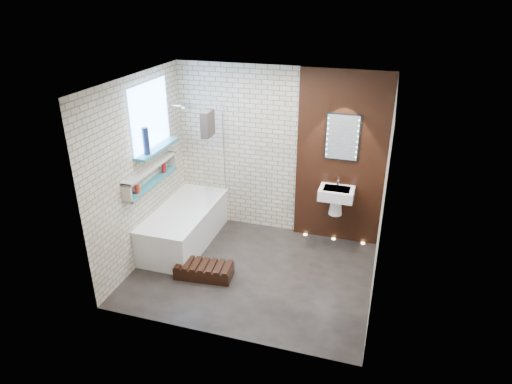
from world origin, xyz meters
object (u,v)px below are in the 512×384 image
(washbasin, at_px, (336,197))
(bathtub, at_px, (185,225))
(walnut_step, at_px, (204,271))
(bath_screen, at_px, (215,157))
(led_mirror, at_px, (342,137))

(washbasin, bearing_deg, bathtub, -163.99)
(washbasin, xyz_separation_m, walnut_step, (-1.55, -1.37, -0.70))
(bathtub, relative_size, walnut_step, 2.27)
(walnut_step, bearing_deg, washbasin, 41.56)
(bathtub, xyz_separation_m, bath_screen, (0.35, 0.44, 0.99))
(bath_screen, height_order, led_mirror, led_mirror)
(washbasin, relative_size, led_mirror, 0.83)
(bath_screen, distance_m, led_mirror, 1.89)
(bathtub, distance_m, washbasin, 2.32)
(walnut_step, bearing_deg, led_mirror, 44.67)
(washbasin, height_order, walnut_step, washbasin)
(bathtub, bearing_deg, walnut_step, -50.20)
(bathtub, relative_size, washbasin, 3.00)
(bath_screen, bearing_deg, washbasin, 5.78)
(washbasin, height_order, led_mirror, led_mirror)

